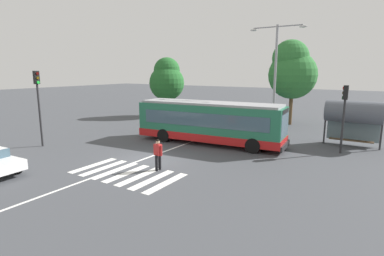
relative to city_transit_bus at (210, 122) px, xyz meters
The scene contains 14 objects.
ground_plane 6.14m from the city_transit_bus, 100.84° to the right, with size 160.00×160.00×0.00m, color #424449.
city_transit_bus is the anchor object (origin of this frame).
pedestrian_crossing_street 6.94m from the city_transit_bus, 84.34° to the right, with size 0.58×0.41×1.72m.
parked_car_charcoal 12.32m from the city_transit_bus, 111.87° to the left, with size 2.04×4.58×1.35m.
parked_car_teal 11.08m from the city_transit_bus, 99.83° to the left, with size 2.31×4.67×1.35m.
parked_car_blue 10.90m from the city_transit_bus, 85.12° to the left, with size 2.05×4.59×1.35m.
traffic_light_near_corner 12.13m from the city_transit_bus, 143.66° to the right, with size 0.33×0.32×5.29m.
traffic_light_far_corner 8.94m from the city_transit_bus, 14.62° to the left, with size 0.33×0.32×4.39m.
bus_stop_shelter 10.05m from the city_transit_bus, 26.96° to the left, with size 3.67×1.54×3.25m.
twin_arm_street_lamp 7.61m from the city_transit_bus, 63.99° to the left, with size 4.59×0.32×8.91m.
background_tree_left 14.75m from the city_transit_bus, 139.27° to the left, with size 4.06×4.06×6.82m.
background_tree_right 12.20m from the city_transit_bus, 75.97° to the left, with size 4.63×4.63×8.23m.
crosswalk_painted_stripes 8.34m from the city_transit_bus, 92.70° to the right, with size 5.62×3.14×0.01m.
lane_center_line 4.37m from the city_transit_bus, 109.91° to the right, with size 0.16×24.00×0.01m, color silver.
Camera 1 is at (11.74, -13.34, 5.30)m, focal length 28.40 mm.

